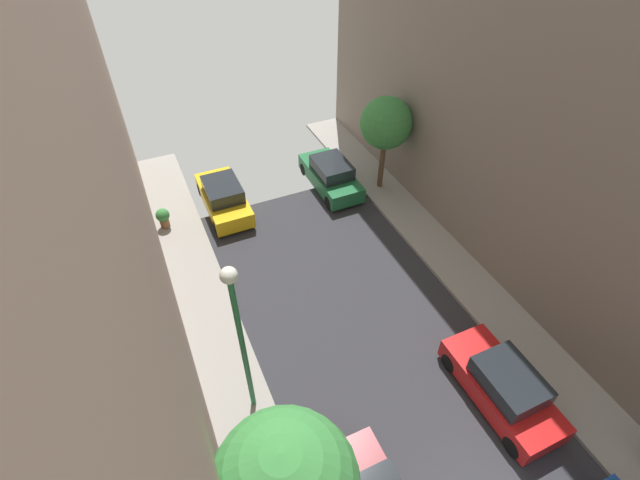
{
  "coord_description": "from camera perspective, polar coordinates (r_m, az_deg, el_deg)",
  "views": [
    {
      "loc": [
        -5.66,
        -1.52,
        13.94
      ],
      "look_at": [
        0.33,
        11.81,
        0.5
      ],
      "focal_mm": 25.84,
      "sensor_mm": 36.0,
      "label": 1
    }
  ],
  "objects": [
    {
      "name": "potted_plant_1",
      "position": [
        21.88,
        -18.86,
        2.71
      ],
      "size": [
        0.61,
        0.61,
        0.97
      ],
      "color": "brown",
      "rests_on": "sidewalk_left"
    },
    {
      "name": "parked_car_left_3",
      "position": [
        22.3,
        -11.86,
        5.2
      ],
      "size": [
        1.78,
        4.2,
        1.57
      ],
      "color": "gold",
      "rests_on": "ground"
    },
    {
      "name": "street_tree_1",
      "position": [
        21.92,
        8.17,
        14.08
      ],
      "size": [
        2.41,
        2.41,
        4.7
      ],
      "color": "brown",
      "rests_on": "sidewalk_right"
    },
    {
      "name": "parked_car_right_4",
      "position": [
        23.31,
        1.33,
        8.04
      ],
      "size": [
        1.78,
        4.2,
        1.57
      ],
      "color": "#1E6638",
      "rests_on": "ground"
    },
    {
      "name": "sidewalk_right",
      "position": [
        17.56,
        33.73,
        -21.06
      ],
      "size": [
        2.0,
        44.0,
        0.15
      ],
      "primitive_type": "cube",
      "color": "gray",
      "rests_on": "ground"
    },
    {
      "name": "parked_car_right_3",
      "position": [
        16.28,
        21.71,
        -16.51
      ],
      "size": [
        1.78,
        4.2,
        1.57
      ],
      "color": "red",
      "rests_on": "ground"
    },
    {
      "name": "lamp_post",
      "position": [
        12.4,
        -10.03,
        -10.51
      ],
      "size": [
        0.44,
        0.44,
        6.18
      ],
      "color": "#26723F",
      "rests_on": "sidewalk_left"
    }
  ]
}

